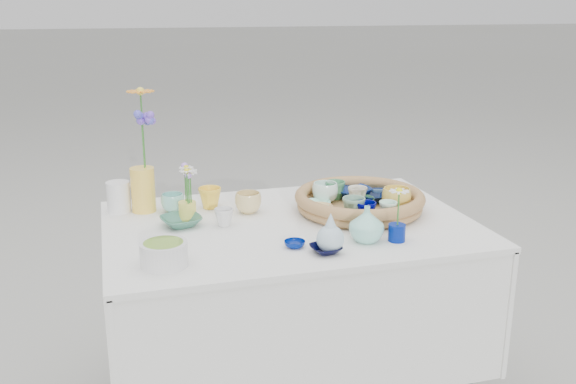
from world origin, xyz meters
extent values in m
imported|color=navy|center=(0.30, 0.18, 0.80)|extent=(0.18, 0.18, 0.04)
imported|color=#06153B|center=(0.37, 0.10, 0.80)|extent=(0.13, 0.13, 0.03)
imported|color=#E2BF4D|center=(0.39, -0.02, 0.82)|extent=(0.11, 0.11, 0.08)
imported|color=#327645|center=(0.29, 0.06, 0.80)|extent=(0.12, 0.12, 0.03)
imported|color=gray|center=(0.21, -0.07, 0.82)|extent=(0.10, 0.10, 0.07)
imported|color=#9AECCC|center=(0.12, 0.07, 0.80)|extent=(0.13, 0.13, 0.02)
imported|color=#CFF2E8|center=(0.18, 0.14, 0.82)|extent=(0.12, 0.12, 0.08)
imported|color=beige|center=(0.28, 0.07, 0.82)|extent=(0.08, 0.08, 0.07)
imported|color=#78B2E2|center=(0.40, 0.19, 0.80)|extent=(0.13, 0.13, 0.03)
imported|color=#000162|center=(0.24, -0.10, 0.82)|extent=(0.09, 0.09, 0.06)
imported|color=#F4C585|center=(0.11, 0.01, 0.80)|extent=(0.13, 0.13, 0.03)
imported|color=silver|center=(0.33, -0.10, 0.81)|extent=(0.08, 0.08, 0.06)
imported|color=#3F8454|center=(0.23, 0.16, 0.82)|extent=(0.10, 0.10, 0.07)
imported|color=yellow|center=(-0.24, 0.24, 0.80)|extent=(0.11, 0.11, 0.08)
imported|color=#DBC07C|center=(-0.11, 0.15, 0.80)|extent=(0.11, 0.11, 0.08)
imported|color=#356D58|center=(-0.37, 0.07, 0.78)|extent=(0.16, 0.16, 0.03)
imported|color=silver|center=(-0.22, 0.03, 0.80)|extent=(0.09, 0.09, 0.06)
imported|color=navy|center=(-0.05, -0.23, 0.78)|extent=(0.07, 0.07, 0.02)
imported|color=#7AC6BB|center=(-0.38, 0.24, 0.80)|extent=(0.09, 0.09, 0.07)
imported|color=black|center=(0.03, -0.30, 0.78)|extent=(0.10, 0.10, 0.02)
imported|color=#89D7C6|center=(0.19, -0.24, 0.82)|extent=(0.14, 0.14, 0.12)
cylinder|color=navy|center=(0.28, -0.27, 0.79)|extent=(0.07, 0.07, 0.06)
cylinder|color=yellow|center=(-0.48, 0.27, 0.85)|extent=(0.11, 0.11, 0.16)
cylinder|color=#F0E156|center=(-0.34, 0.13, 0.80)|extent=(0.07, 0.07, 0.07)
camera|label=1|loc=(-0.59, -2.02, 1.50)|focal=40.00mm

